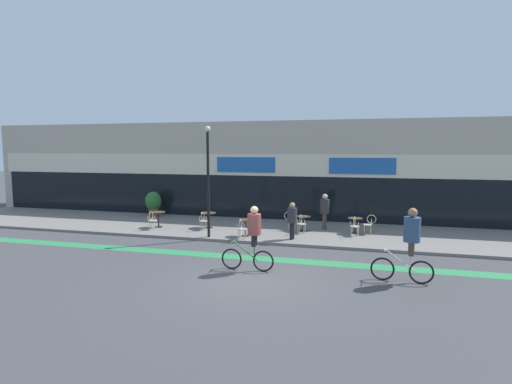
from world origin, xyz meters
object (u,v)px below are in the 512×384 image
(cafe_chair_0_near, at_px, (152,219))
(cyclist_1, at_px, (410,239))
(cafe_chair_4_side, at_px, (369,223))
(pedestrian_near_end, at_px, (325,208))
(lamp_post, at_px, (208,173))
(pedestrian_far_end, at_px, (292,217))
(cafe_chair_3_near, at_px, (301,223))
(bistro_table_0, at_px, (158,216))
(bistro_table_3, at_px, (303,220))
(bistro_table_4, at_px, (355,222))
(cyclist_0, at_px, (252,234))
(cafe_chair_4_near, at_px, (355,225))
(bistro_table_2, at_px, (245,224))
(cafe_chair_1_near, at_px, (203,220))
(planter_pot, at_px, (153,203))
(cafe_chair_2_near, at_px, (241,227))
(cafe_chair_3_side, at_px, (290,220))
(bistro_table_1, at_px, (208,217))

(cafe_chair_0_near, relative_size, cyclist_1, 0.40)
(cafe_chair_4_side, xyz_separation_m, pedestrian_near_end, (-2.08, 0.60, 0.51))
(lamp_post, xyz_separation_m, pedestrian_far_end, (3.64, 0.50, -1.88))
(cafe_chair_3_near, relative_size, cafe_chair_4_side, 1.00)
(cafe_chair_3_near, bearing_deg, cafe_chair_0_near, 103.01)
(cafe_chair_0_near, relative_size, cafe_chair_4_side, 1.00)
(bistro_table_0, height_order, cafe_chair_0_near, cafe_chair_0_near)
(bistro_table_0, bearing_deg, lamp_post, -23.76)
(bistro_table_3, height_order, pedestrian_near_end, pedestrian_near_end)
(bistro_table_4, relative_size, cyclist_0, 0.34)
(cyclist_0, bearing_deg, cyclist_1, -179.51)
(bistro_table_0, bearing_deg, cafe_chair_4_near, 2.27)
(bistro_table_3, bearing_deg, bistro_table_2, -142.96)
(cafe_chair_1_near, bearing_deg, lamp_post, -149.82)
(planter_pot, bearing_deg, pedestrian_far_end, -23.62)
(cyclist_1, xyz_separation_m, pedestrian_far_end, (-4.27, 4.33, -0.27))
(pedestrian_far_end, bearing_deg, cafe_chair_4_side, -136.34)
(cafe_chair_1_near, bearing_deg, cafe_chair_2_near, -121.08)
(bistro_table_4, height_order, planter_pot, planter_pot)
(cafe_chair_3_near, distance_m, pedestrian_far_end, 1.34)
(cafe_chair_3_side, bearing_deg, pedestrian_far_end, -84.59)
(cyclist_0, bearing_deg, cafe_chair_4_near, -119.15)
(bistro_table_0, relative_size, cafe_chair_3_near, 0.86)
(cafe_chair_2_near, xyz_separation_m, cyclist_0, (1.56, -3.86, 0.61))
(cafe_chair_2_near, distance_m, cafe_chair_4_side, 5.89)
(bistro_table_4, relative_size, cafe_chair_3_side, 0.80)
(lamp_post, bearing_deg, cafe_chair_3_side, 36.14)
(cafe_chair_4_near, bearing_deg, lamp_post, 114.33)
(cafe_chair_2_near, distance_m, cyclist_0, 4.21)
(bistro_table_4, height_order, cyclist_0, cyclist_0)
(cafe_chair_1_near, bearing_deg, bistro_table_0, 86.86)
(cafe_chair_2_near, xyz_separation_m, cafe_chair_4_side, (5.35, 2.45, 0.00))
(bistro_table_1, xyz_separation_m, cafe_chair_4_near, (7.03, -0.15, -0.02))
(bistro_table_3, bearing_deg, cafe_chair_4_side, 1.10)
(bistro_table_0, bearing_deg, cafe_chair_2_near, -16.94)
(bistro_table_0, xyz_separation_m, bistro_table_3, (7.10, 0.94, -0.04))
(bistro_table_1, height_order, planter_pot, planter_pot)
(bistro_table_3, bearing_deg, bistro_table_1, -174.88)
(lamp_post, height_order, cyclist_1, lamp_post)
(cafe_chair_4_side, bearing_deg, cafe_chair_3_side, 0.38)
(cafe_chair_3_side, bearing_deg, bistro_table_2, -141.17)
(bistro_table_3, xyz_separation_m, pedestrian_near_end, (0.93, 0.65, 0.52))
(cafe_chair_4_side, bearing_deg, pedestrian_far_end, 30.15)
(cyclist_0, distance_m, pedestrian_near_end, 7.12)
(cafe_chair_4_side, bearing_deg, planter_pot, -9.74)
(cafe_chair_2_near, height_order, cyclist_0, cyclist_0)
(bistro_table_0, height_order, pedestrian_far_end, pedestrian_far_end)
(bistro_table_4, xyz_separation_m, pedestrian_near_end, (-1.45, 0.60, 0.51))
(cafe_chair_0_near, xyz_separation_m, cafe_chair_2_near, (4.76, -0.82, 0.00))
(cafe_chair_0_near, distance_m, pedestrian_far_end, 6.90)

